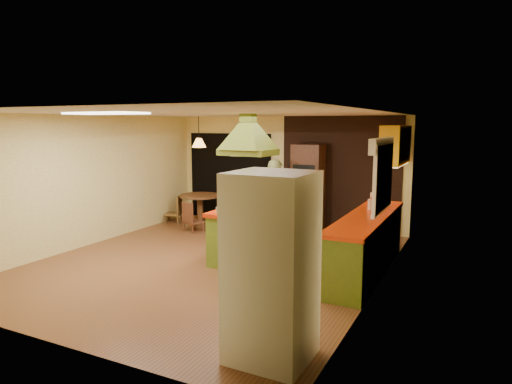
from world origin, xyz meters
The scene contains 21 objects.
ground centered at (0.00, 0.00, 0.00)m, with size 6.50×6.50×0.00m, color brown.
room_walls centered at (0.00, 0.00, 1.25)m, with size 5.50×6.50×6.50m.
ceiling_plane centered at (0.00, 0.00, 2.50)m, with size 6.50×6.50×0.00m, color silver.
brick_panel centered at (1.25, 3.23, 1.25)m, with size 2.64×0.03×2.50m, color #381E14.
nook_opening centered at (-1.50, 3.23, 1.05)m, with size 2.20×0.03×2.10m, color black.
right_counter centered at (2.45, 0.60, 0.46)m, with size 0.62×3.05×0.92m.
upper_cabinets centered at (2.57, 2.20, 1.95)m, with size 0.34×1.40×0.70m, color yellow.
window_right centered at (2.70, 0.40, 1.77)m, with size 0.12×1.35×1.06m.
fluor_panel centered at (-1.10, -1.20, 2.48)m, with size 1.20×0.60×0.03m, color white.
kitchen_island centered at (0.39, 0.55, 0.46)m, with size 0.74×1.80×0.92m.
range_hood centered at (0.39, 0.55, 2.26)m, with size 0.93×0.70×0.78m.
man centered at (0.34, 1.80, 0.82)m, with size 0.60×0.39×1.65m, color brown.
refrigerator centered at (2.21, -2.49, 0.94)m, with size 0.77×0.73×1.88m, color white.
wall_oven centered at (0.63, 2.95, 0.95)m, with size 0.64×0.62×1.89m.
dining_table centered at (-1.82, 2.38, 0.49)m, with size 0.93×0.93×0.70m.
chair_left centered at (-2.52, 2.28, 0.32)m, with size 0.35×0.35×0.65m, color brown, non-canonical shape.
chair_near centered at (-1.57, 1.73, 0.33)m, with size 0.36×0.36×0.65m, color brown, non-canonical shape.
pendant_lamp centered at (-1.82, 2.38, 1.90)m, with size 0.32×0.32×0.21m, color #FF9E3F.
canister_large centered at (2.40, 1.38, 1.04)m, with size 0.16×0.16×0.24m, color #FDE7CB.
canister_medium centered at (2.40, 1.12, 1.01)m, with size 0.12×0.12×0.17m, color beige.
canister_small centered at (2.40, 1.15, 0.99)m, with size 0.11×0.11×0.15m, color beige.
Camera 1 is at (3.98, -6.40, 2.33)m, focal length 32.00 mm.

